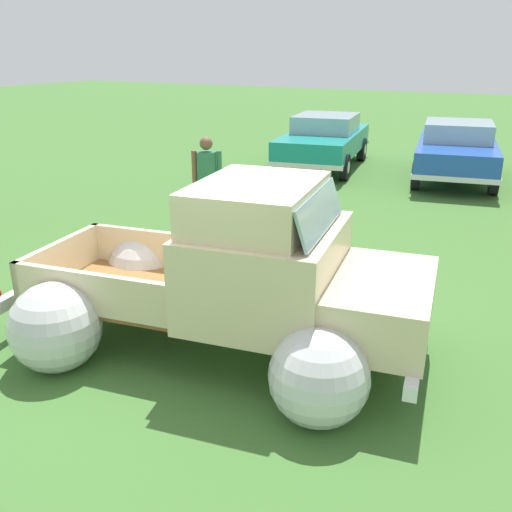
# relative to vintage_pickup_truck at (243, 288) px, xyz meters

# --- Properties ---
(ground_plane) EXTENTS (80.00, 80.00, 0.00)m
(ground_plane) POSITION_rel_vintage_pickup_truck_xyz_m (-0.38, -0.06, -0.76)
(ground_plane) COLOR #3D6B2D
(vintage_pickup_truck) EXTENTS (4.85, 3.31, 1.96)m
(vintage_pickup_truck) POSITION_rel_vintage_pickup_truck_xyz_m (0.00, 0.00, 0.00)
(vintage_pickup_truck) COLOR black
(vintage_pickup_truck) RESTS_ON ground
(show_car_0) EXTENTS (2.60, 4.65, 1.43)m
(show_car_0) POSITION_rel_vintage_pickup_truck_xyz_m (-3.09, 9.98, 0.03)
(show_car_0) COLOR black
(show_car_0) RESTS_ON ground
(show_car_1) EXTENTS (2.63, 4.54, 1.43)m
(show_car_1) POSITION_rel_vintage_pickup_truck_xyz_m (0.40, 10.10, 0.03)
(show_car_1) COLOR black
(show_car_1) RESTS_ON ground
(spectator_1) EXTENTS (0.52, 0.45, 1.72)m
(spectator_1) POSITION_rel_vintage_pickup_truck_xyz_m (-2.68, 3.44, 0.23)
(spectator_1) COLOR gray
(spectator_1) RESTS_ON ground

